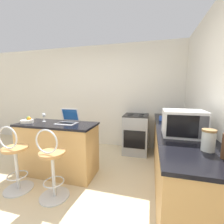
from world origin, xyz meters
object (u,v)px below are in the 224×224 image
at_px(laptop, 68,119).
at_px(storage_jar, 208,140).
at_px(bar_stool_near, 15,161).
at_px(mug_blue, 161,118).
at_px(fruit_bowl, 27,121).
at_px(mug_white, 178,116).
at_px(toaster, 178,119).
at_px(stove_range, 136,134).
at_px(microwave, 183,123).
at_px(wine_glass_short, 44,115).
at_px(bar_stool_far, 52,166).

height_order(laptop, storage_jar, laptop).
xyz_separation_m(bar_stool_near, storage_jar, (2.40, -0.08, 0.55)).
relative_size(mug_blue, fruit_bowl, 0.44).
height_order(laptop, mug_white, laptop).
height_order(bar_stool_near, mug_blue, mug_blue).
xyz_separation_m(toaster, fruit_bowl, (-2.50, -0.52, -0.06)).
bearing_deg(laptop, mug_white, 26.03).
xyz_separation_m(laptop, stove_range, (1.06, 1.17, -0.51)).
height_order(laptop, stove_range, laptop).
xyz_separation_m(microwave, toaster, (0.04, 0.63, -0.06)).
bearing_deg(mug_blue, fruit_bowl, -160.25).
bearing_deg(wine_glass_short, storage_jar, -17.05).
relative_size(toaster, wine_glass_short, 1.85).
bearing_deg(bar_stool_near, stove_range, 50.06).
distance_m(toaster, wine_glass_short, 2.33).
bearing_deg(toaster, mug_white, 80.20).
xyz_separation_m(mug_blue, storage_jar, (0.34, -1.38, 0.06)).
xyz_separation_m(stove_range, mug_white, (0.87, -0.23, 0.50)).
xyz_separation_m(laptop, mug_blue, (1.58, 0.63, -0.02)).
bearing_deg(bar_stool_near, mug_blue, 32.19).
bearing_deg(fruit_bowl, toaster, 11.67).
xyz_separation_m(mug_white, storage_jar, (-0.01, -1.69, 0.05)).
bearing_deg(storage_jar, bar_stool_near, 178.03).
bearing_deg(bar_stool_far, mug_white, 41.97).
bearing_deg(fruit_bowl, mug_white, 23.33).
xyz_separation_m(wine_glass_short, storage_jar, (2.40, -0.74, -0.01)).
bearing_deg(wine_glass_short, mug_white, 21.59).
bearing_deg(laptop, stove_range, 47.84).
relative_size(bar_stool_far, wine_glass_short, 6.35).
relative_size(stove_range, wine_glass_short, 5.84).
xyz_separation_m(laptop, toaster, (1.82, 0.33, 0.04)).
xyz_separation_m(bar_stool_near, fruit_bowl, (-0.20, 0.48, 0.48)).
height_order(bar_stool_far, laptop, laptop).
bearing_deg(laptop, bar_stool_far, -78.45).
xyz_separation_m(stove_range, wine_glass_short, (-1.54, -1.18, 0.56)).
xyz_separation_m(laptop, fruit_bowl, (-0.68, -0.19, -0.02)).
height_order(bar_stool_near, mug_white, mug_white).
height_order(bar_stool_near, bar_stool_far, same).
distance_m(mug_white, wine_glass_short, 2.59).
bearing_deg(laptop, mug_blue, 21.68).
height_order(toaster, mug_blue, toaster).
bearing_deg(toaster, laptop, -169.66).
relative_size(microwave, mug_blue, 5.21).
relative_size(mug_white, storage_jar, 0.48).
relative_size(mug_white, wine_glass_short, 0.64).
height_order(fruit_bowl, storage_jar, storage_jar).
relative_size(wine_glass_short, fruit_bowl, 0.76).
relative_size(stove_range, mug_white, 9.19).
bearing_deg(storage_jar, stove_range, 114.11).
bearing_deg(bar_stool_far, microwave, 12.66).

